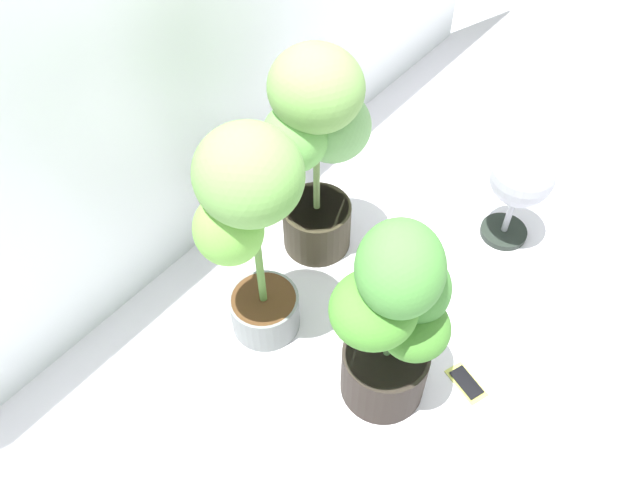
# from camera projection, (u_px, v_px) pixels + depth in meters

# --- Properties ---
(ground_plane) EXTENTS (8.00, 8.00, 0.00)m
(ground_plane) POSITION_uv_depth(u_px,v_px,m) (417.00, 317.00, 2.26)
(ground_plane) COLOR silver
(ground_plane) RESTS_ON ground
(potted_plant_back_center) EXTENTS (0.45, 0.36, 0.86)m
(potted_plant_back_center) POSITION_uv_depth(u_px,v_px,m) (317.00, 140.00, 2.08)
(potted_plant_back_center) COLOR #2D281A
(potted_plant_back_center) RESTS_ON ground
(potted_plant_front_left) EXTENTS (0.39, 0.35, 0.76)m
(potted_plant_front_left) POSITION_uv_depth(u_px,v_px,m) (394.00, 319.00, 1.76)
(potted_plant_front_left) COLOR black
(potted_plant_front_left) RESTS_ON ground
(potted_plant_back_left) EXTENTS (0.37, 0.32, 0.87)m
(potted_plant_back_left) POSITION_uv_depth(u_px,v_px,m) (249.00, 220.00, 1.81)
(potted_plant_back_left) COLOR slate
(potted_plant_back_left) RESTS_ON ground
(cell_phone) EXTENTS (0.11, 0.16, 0.01)m
(cell_phone) POSITION_uv_depth(u_px,v_px,m) (466.00, 383.00, 2.09)
(cell_phone) COLOR #C7CB53
(cell_phone) RESTS_ON ground
(floor_fan) EXTENTS (0.30, 0.30, 0.44)m
(floor_fan) POSITION_uv_depth(u_px,v_px,m) (521.00, 180.00, 2.28)
(floor_fan) COLOR black
(floor_fan) RESTS_ON ground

